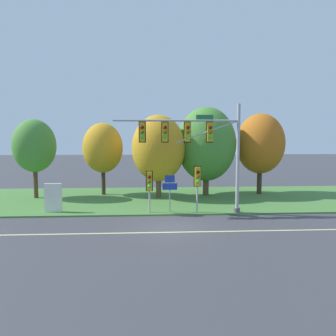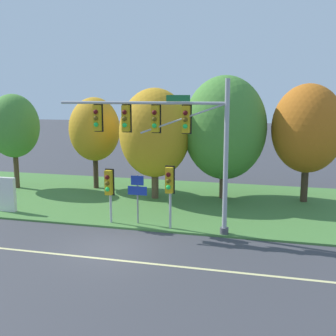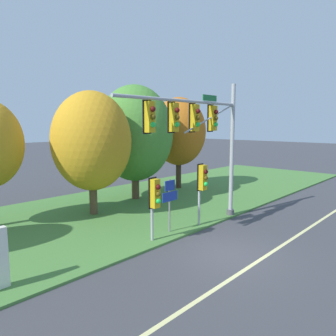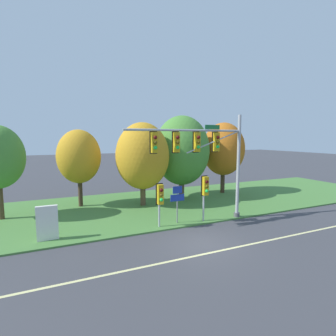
{
  "view_description": "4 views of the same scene",
  "coord_description": "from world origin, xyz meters",
  "px_view_note": "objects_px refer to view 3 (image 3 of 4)",
  "views": [
    {
      "loc": [
        -1.27,
        -18.12,
        4.99
      ],
      "look_at": [
        -0.02,
        3.17,
        3.03
      ],
      "focal_mm": 35.0,
      "sensor_mm": 36.0,
      "label": 1
    },
    {
      "loc": [
        6.6,
        -15.98,
        6.53
      ],
      "look_at": [
        1.53,
        3.86,
        2.88
      ],
      "focal_mm": 45.0,
      "sensor_mm": 36.0,
      "label": 2
    },
    {
      "loc": [
        -10.81,
        -6.57,
        5.11
      ],
      "look_at": [
        -0.36,
        2.99,
        3.18
      ],
      "focal_mm": 35.0,
      "sensor_mm": 36.0,
      "label": 3
    },
    {
      "loc": [
        -7.22,
        -11.6,
        5.68
      ],
      "look_at": [
        -0.69,
        3.01,
        3.78
      ],
      "focal_mm": 28.0,
      "sensor_mm": 36.0,
      "label": 4
    }
  ],
  "objects_px": {
    "pedestrian_signal_near_kerb": "(155,197)",
    "tree_tall_centre": "(179,132)",
    "traffic_signal_mast": "(202,130)",
    "pedestrian_signal_further_along": "(202,181)",
    "route_sign_post": "(170,198)",
    "tree_mid_verge": "(135,134)",
    "tree_behind_signpost": "(92,141)"
  },
  "relations": [
    {
      "from": "pedestrian_signal_further_along",
      "to": "route_sign_post",
      "type": "xyz_separation_m",
      "value": [
        -1.77,
        0.53,
        -0.6
      ]
    },
    {
      "from": "traffic_signal_mast",
      "to": "tree_behind_signpost",
      "type": "bearing_deg",
      "value": 111.42
    },
    {
      "from": "pedestrian_signal_near_kerb",
      "to": "pedestrian_signal_further_along",
      "type": "height_order",
      "value": "pedestrian_signal_further_along"
    },
    {
      "from": "pedestrian_signal_further_along",
      "to": "tree_mid_verge",
      "type": "distance_m",
      "value": 7.35
    },
    {
      "from": "traffic_signal_mast",
      "to": "pedestrian_signal_near_kerb",
      "type": "height_order",
      "value": "traffic_signal_mast"
    },
    {
      "from": "traffic_signal_mast",
      "to": "tree_tall_centre",
      "type": "distance_m",
      "value": 9.78
    },
    {
      "from": "route_sign_post",
      "to": "tree_behind_signpost",
      "type": "distance_m",
      "value": 5.77
    },
    {
      "from": "tree_behind_signpost",
      "to": "tree_mid_verge",
      "type": "height_order",
      "value": "tree_mid_verge"
    },
    {
      "from": "pedestrian_signal_near_kerb",
      "to": "tree_tall_centre",
      "type": "bearing_deg",
      "value": 35.77
    },
    {
      "from": "pedestrian_signal_near_kerb",
      "to": "traffic_signal_mast",
      "type": "bearing_deg",
      "value": -3.51
    },
    {
      "from": "route_sign_post",
      "to": "tree_behind_signpost",
      "type": "bearing_deg",
      "value": 96.51
    },
    {
      "from": "pedestrian_signal_near_kerb",
      "to": "pedestrian_signal_further_along",
      "type": "bearing_deg",
      "value": -2.96
    },
    {
      "from": "pedestrian_signal_further_along",
      "to": "tree_tall_centre",
      "type": "height_order",
      "value": "tree_tall_centre"
    },
    {
      "from": "tree_mid_verge",
      "to": "traffic_signal_mast",
      "type": "bearing_deg",
      "value": -105.15
    },
    {
      "from": "route_sign_post",
      "to": "traffic_signal_mast",
      "type": "bearing_deg",
      "value": -18.43
    },
    {
      "from": "traffic_signal_mast",
      "to": "tree_behind_signpost",
      "type": "relative_size",
      "value": 1.22
    },
    {
      "from": "traffic_signal_mast",
      "to": "pedestrian_signal_further_along",
      "type": "xyz_separation_m",
      "value": [
        0.1,
        0.02,
        -2.49
      ]
    },
    {
      "from": "pedestrian_signal_further_along",
      "to": "tree_tall_centre",
      "type": "xyz_separation_m",
      "value": [
        6.56,
        7.13,
        2.16
      ]
    },
    {
      "from": "tree_mid_verge",
      "to": "tree_tall_centre",
      "type": "height_order",
      "value": "tree_mid_verge"
    },
    {
      "from": "traffic_signal_mast",
      "to": "tree_behind_signpost",
      "type": "distance_m",
      "value": 6.22
    },
    {
      "from": "pedestrian_signal_near_kerb",
      "to": "pedestrian_signal_further_along",
      "type": "xyz_separation_m",
      "value": [
        3.12,
        -0.16,
        0.27
      ]
    },
    {
      "from": "route_sign_post",
      "to": "pedestrian_signal_further_along",
      "type": "bearing_deg",
      "value": -16.72
    },
    {
      "from": "route_sign_post",
      "to": "tree_tall_centre",
      "type": "xyz_separation_m",
      "value": [
        8.32,
        6.6,
        2.76
      ]
    },
    {
      "from": "traffic_signal_mast",
      "to": "tree_tall_centre",
      "type": "bearing_deg",
      "value": 47.07
    },
    {
      "from": "pedestrian_signal_near_kerb",
      "to": "tree_tall_centre",
      "type": "xyz_separation_m",
      "value": [
        9.68,
        6.97,
        2.42
      ]
    },
    {
      "from": "pedestrian_signal_further_along",
      "to": "tree_behind_signpost",
      "type": "bearing_deg",
      "value": 112.38
    },
    {
      "from": "pedestrian_signal_further_along",
      "to": "route_sign_post",
      "type": "height_order",
      "value": "pedestrian_signal_further_along"
    },
    {
      "from": "pedestrian_signal_further_along",
      "to": "tree_mid_verge",
      "type": "height_order",
      "value": "tree_mid_verge"
    },
    {
      "from": "route_sign_post",
      "to": "tree_mid_verge",
      "type": "relative_size",
      "value": 0.33
    },
    {
      "from": "pedestrian_signal_near_kerb",
      "to": "route_sign_post",
      "type": "height_order",
      "value": "pedestrian_signal_near_kerb"
    },
    {
      "from": "tree_mid_verge",
      "to": "tree_behind_signpost",
      "type": "bearing_deg",
      "value": -165.26
    },
    {
      "from": "tree_behind_signpost",
      "to": "tree_mid_verge",
      "type": "distance_m",
      "value": 4.26
    }
  ]
}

